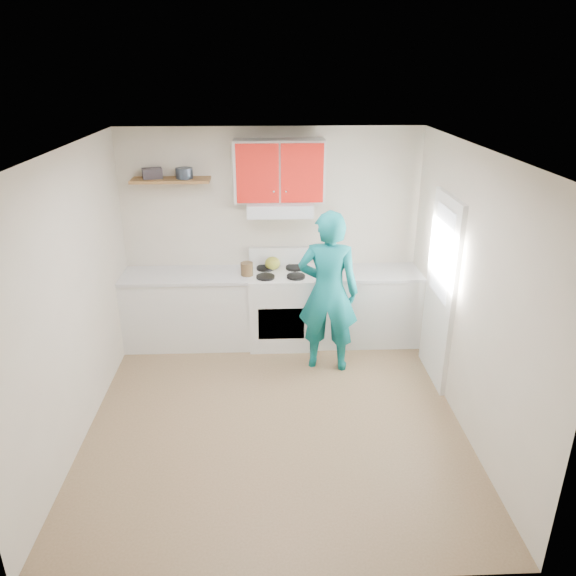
{
  "coord_description": "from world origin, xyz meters",
  "views": [
    {
      "loc": [
        -0.06,
        -4.55,
        3.26
      ],
      "look_at": [
        0.15,
        0.55,
        1.15
      ],
      "focal_mm": 33.96,
      "sensor_mm": 36.0,
      "label": 1
    }
  ],
  "objects_px": {
    "kettle": "(273,263)",
    "crock": "(247,270)",
    "stove": "(281,308)",
    "tin": "(184,173)",
    "person": "(328,292)"
  },
  "relations": [
    {
      "from": "kettle",
      "to": "crock",
      "type": "distance_m",
      "value": 0.36
    },
    {
      "from": "stove",
      "to": "crock",
      "type": "bearing_deg",
      "value": -173.53
    },
    {
      "from": "kettle",
      "to": "person",
      "type": "distance_m",
      "value": 0.97
    },
    {
      "from": "kettle",
      "to": "crock",
      "type": "height_order",
      "value": "kettle"
    },
    {
      "from": "kettle",
      "to": "crock",
      "type": "bearing_deg",
      "value": -143.5
    },
    {
      "from": "kettle",
      "to": "person",
      "type": "xyz_separation_m",
      "value": [
        0.6,
        -0.76,
        -0.07
      ]
    },
    {
      "from": "tin",
      "to": "crock",
      "type": "distance_m",
      "value": 1.32
    },
    {
      "from": "kettle",
      "to": "stove",
      "type": "bearing_deg",
      "value": -50.55
    },
    {
      "from": "stove",
      "to": "kettle",
      "type": "xyz_separation_m",
      "value": [
        -0.09,
        0.14,
        0.54
      ]
    },
    {
      "from": "crock",
      "to": "person",
      "type": "relative_size",
      "value": 0.1
    },
    {
      "from": "stove",
      "to": "tin",
      "type": "bearing_deg",
      "value": 170.93
    },
    {
      "from": "tin",
      "to": "kettle",
      "type": "bearing_deg",
      "value": -2.09
    },
    {
      "from": "stove",
      "to": "kettle",
      "type": "distance_m",
      "value": 0.57
    },
    {
      "from": "crock",
      "to": "person",
      "type": "height_order",
      "value": "person"
    },
    {
      "from": "stove",
      "to": "tin",
      "type": "xyz_separation_m",
      "value": [
        -1.09,
        0.17,
        1.64
      ]
    }
  ]
}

